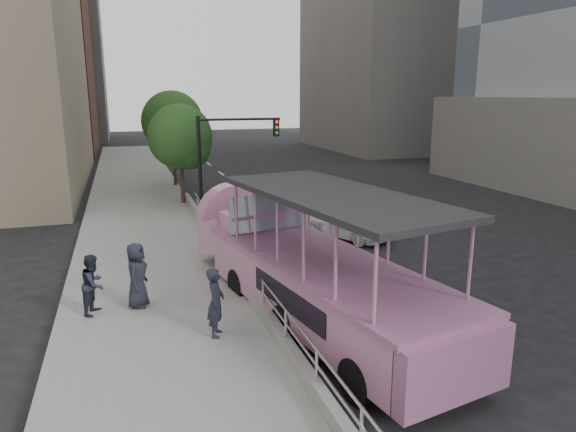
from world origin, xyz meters
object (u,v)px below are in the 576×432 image
object	(u,v)px
pedestrian_far	(137,275)
traffic_signal	(224,151)
pedestrian_mid	(94,284)
car	(346,221)
parking_sign	(245,238)
duck_boat	(302,267)
street_tree_near	(182,139)
street_tree_far	(174,124)
pedestrian_near	(216,302)

from	to	relation	value
pedestrian_far	traffic_signal	size ratio (longest dim) A/B	0.36
pedestrian_mid	pedestrian_far	world-z (taller)	pedestrian_far
pedestrian_mid	pedestrian_far	distance (m)	1.16
car	parking_sign	bearing A→B (deg)	-165.23
duck_boat	pedestrian_mid	bearing A→B (deg)	168.48
traffic_signal	street_tree_near	bearing A→B (deg)	114.98
pedestrian_mid	traffic_signal	xyz separation A→B (m)	(5.76, 10.77, 2.36)
pedestrian_mid	parking_sign	distance (m)	4.78
car	pedestrian_mid	distance (m)	11.82
pedestrian_mid	street_tree_near	world-z (taller)	street_tree_near
street_tree_far	traffic_signal	bearing A→B (deg)	-81.57
car	pedestrian_mid	bearing A→B (deg)	-174.66
parking_sign	street_tree_near	distance (m)	13.11
pedestrian_mid	street_tree_near	bearing A→B (deg)	5.84
parking_sign	street_tree_near	size ratio (longest dim) A/B	0.47
car	traffic_signal	xyz separation A→B (m)	(-4.45, 4.84, 2.78)
parking_sign	street_tree_far	size ratio (longest dim) A/B	0.42
parking_sign	street_tree_far	world-z (taller)	street_tree_far
pedestrian_near	pedestrian_far	size ratio (longest dim) A/B	0.94
parking_sign	car	bearing A→B (deg)	39.57
duck_boat	parking_sign	distance (m)	2.67
street_tree_far	street_tree_near	bearing A→B (deg)	-91.91
duck_boat	pedestrian_near	distance (m)	3.00
car	traffic_signal	distance (m)	7.14
duck_boat	traffic_signal	size ratio (longest dim) A/B	2.27
street_tree_near	car	bearing A→B (deg)	-53.80
pedestrian_mid	street_tree_far	xyz separation A→B (m)	(4.36, 20.20, 3.17)
pedestrian_near	pedestrian_far	world-z (taller)	pedestrian_far
pedestrian_near	pedestrian_far	bearing A→B (deg)	55.88
car	pedestrian_near	distance (m)	11.06
duck_boat	street_tree_near	distance (m)	15.61
pedestrian_near	traffic_signal	bearing A→B (deg)	8.13
pedestrian_mid	pedestrian_far	size ratio (longest dim) A/B	0.90
traffic_signal	street_tree_near	world-z (taller)	street_tree_near
duck_boat	street_tree_near	world-z (taller)	street_tree_near
traffic_signal	pedestrian_near	bearing A→B (deg)	-102.06
pedestrian_mid	traffic_signal	bearing A→B (deg)	-5.96
pedestrian_mid	street_tree_near	distance (m)	15.04
street_tree_far	pedestrian_near	bearing A→B (deg)	-93.58
duck_boat	street_tree_near	bearing A→B (deg)	95.59
pedestrian_near	parking_sign	bearing A→B (deg)	-3.77
pedestrian_mid	pedestrian_far	xyz separation A→B (m)	(1.15, 0.10, 0.10)
traffic_signal	duck_boat	bearing A→B (deg)	-90.46
duck_boat	parking_sign	world-z (taller)	duck_boat
pedestrian_mid	street_tree_far	size ratio (longest dim) A/B	0.26
duck_boat	traffic_signal	distance (m)	12.10
pedestrian_near	parking_sign	xyz separation A→B (m)	(1.63, 3.66, 0.51)
duck_boat	pedestrian_far	size ratio (longest dim) A/B	6.30
car	pedestrian_mid	xyz separation A→B (m)	(-10.21, -5.93, 0.42)
car	parking_sign	xyz separation A→B (m)	(-5.64, -4.66, 0.97)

